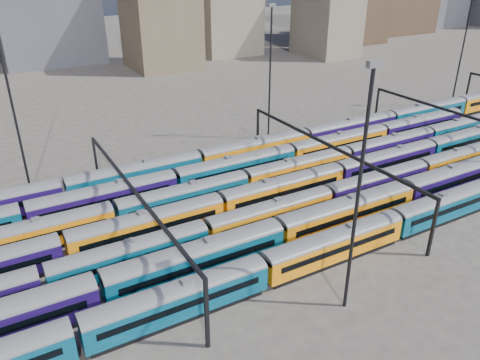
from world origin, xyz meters
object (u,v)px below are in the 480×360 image
rake_2 (131,253)px  rake_0 (395,221)px  rake_1 (347,210)px  mast_2 (359,187)px

rake_2 → rake_0: bearing=-17.5°
rake_0 → rake_1: 6.20m
rake_2 → mast_2: 26.96m
rake_0 → rake_1: bearing=126.2°
rake_0 → rake_1: rake_1 is taller
rake_0 → rake_2: (-31.65, 10.00, -0.10)m
rake_0 → rake_2: size_ratio=0.89×
mast_2 → rake_0: bearing=26.3°
rake_2 → mast_2: size_ratio=5.23×
rake_0 → mast_2: bearing=-153.7°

